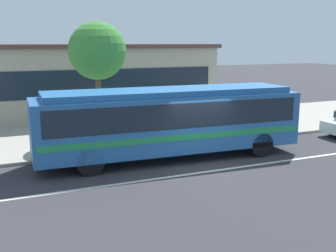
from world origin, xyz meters
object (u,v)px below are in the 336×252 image
object	(u,v)px
pedestrian_waiting_near_sign	(134,119)
pedestrian_walking_along_curb	(256,114)
pedestrian_standing_by_tree	(142,121)
transit_bus	(170,118)
street_tree_near_stop	(97,51)

from	to	relation	value
pedestrian_waiting_near_sign	pedestrian_walking_along_curb	bearing A→B (deg)	-6.70
pedestrian_waiting_near_sign	pedestrian_walking_along_curb	xyz separation A→B (m)	(6.16, -0.72, -0.04)
pedestrian_standing_by_tree	transit_bus	bearing A→B (deg)	-85.86
pedestrian_walking_along_curb	street_tree_near_stop	size ratio (longest dim) A/B	0.31
transit_bus	pedestrian_waiting_near_sign	bearing A→B (deg)	100.84
pedestrian_waiting_near_sign	street_tree_near_stop	xyz separation A→B (m)	(-1.31, 1.26, 3.06)
pedestrian_waiting_near_sign	transit_bus	bearing A→B (deg)	-79.16
transit_bus	street_tree_near_stop	xyz separation A→B (m)	(-1.86, 4.10, 2.56)
transit_bus	pedestrian_walking_along_curb	bearing A→B (deg)	20.63
pedestrian_standing_by_tree	street_tree_near_stop	xyz separation A→B (m)	(-1.66, 1.33, 3.16)
pedestrian_standing_by_tree	street_tree_near_stop	size ratio (longest dim) A/B	0.29
transit_bus	street_tree_near_stop	world-z (taller)	street_tree_near_stop
pedestrian_walking_along_curb	pedestrian_standing_by_tree	world-z (taller)	pedestrian_walking_along_curb
street_tree_near_stop	transit_bus	bearing A→B (deg)	-65.64
pedestrian_walking_along_curb	pedestrian_standing_by_tree	bearing A→B (deg)	173.53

